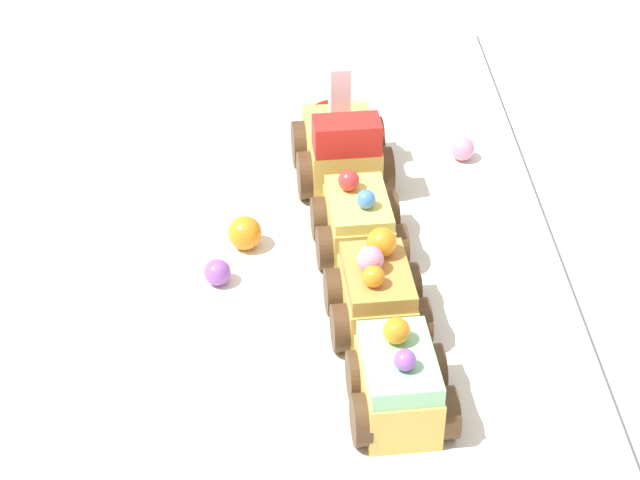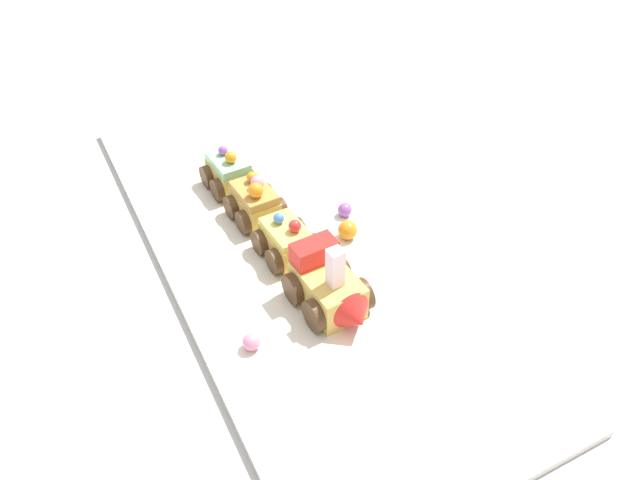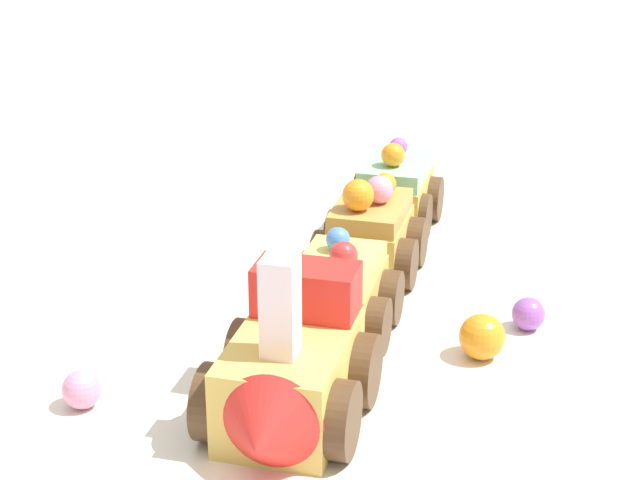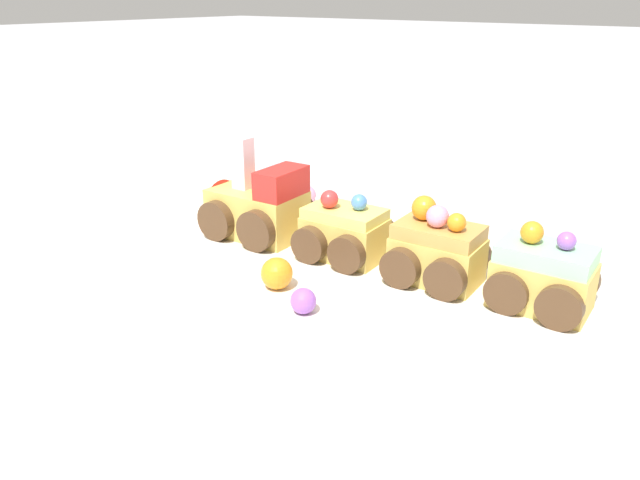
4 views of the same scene
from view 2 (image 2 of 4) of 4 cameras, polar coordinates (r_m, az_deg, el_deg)
name	(u,v)px [view 2 (image 2 of 4)]	position (r m, az deg, el deg)	size (l,w,h in m)	color
ground_plane	(290,249)	(0.86, -2.75, -0.80)	(10.00, 10.00, 0.00)	#B2B2B7
display_board	(290,245)	(0.85, -2.76, -0.50)	(0.83, 0.34, 0.01)	white
cake_train_locomotive	(330,290)	(0.74, 0.96, -4.57)	(0.12, 0.08, 0.10)	#E0BC56
cake_car_lemon	(287,242)	(0.82, -3.06, -0.14)	(0.08, 0.07, 0.06)	#E0BC56
cake_car_caramel	(255,203)	(0.88, -5.93, 3.36)	(0.08, 0.07, 0.07)	#E0BC56
cake_car_mint	(229,173)	(0.94, -8.30, 6.05)	(0.08, 0.07, 0.07)	#E0BC56
gumball_pink	(252,342)	(0.72, -6.28, -9.22)	(0.02, 0.02, 0.02)	pink
gumball_orange	(348,230)	(0.85, 2.54, 0.92)	(0.03, 0.03, 0.03)	orange
gumball_purple	(345,210)	(0.89, 2.28, 2.78)	(0.02, 0.02, 0.02)	#9956C6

